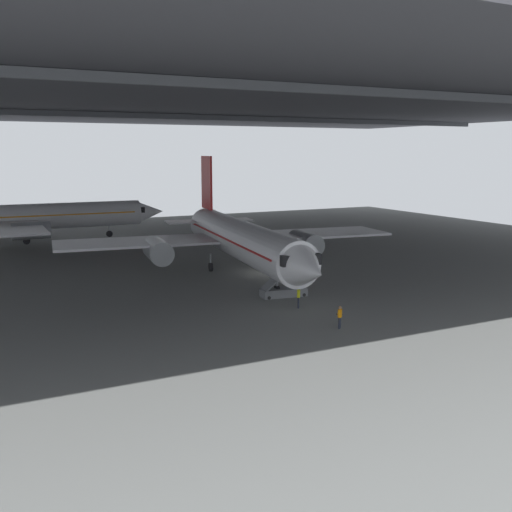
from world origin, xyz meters
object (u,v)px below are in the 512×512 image
(boarding_stairs, at_px, (284,288))
(crew_worker_near_nose, at_px, (340,316))
(airplane_main, at_px, (240,239))
(traffic_cone_orange, at_px, (339,311))
(crew_worker_by_stairs, at_px, (299,296))
(airplane_distant, at_px, (39,217))

(boarding_stairs, height_order, crew_worker_near_nose, boarding_stairs)
(airplane_main, xyz_separation_m, traffic_cone_orange, (0.12, -17.07, -3.16))
(airplane_main, distance_m, boarding_stairs, 10.56)
(airplane_main, relative_size, crew_worker_by_stairs, 21.36)
(airplane_main, xyz_separation_m, crew_worker_near_nose, (-1.90, -20.04, -2.55))
(airplane_main, xyz_separation_m, crew_worker_by_stairs, (-1.64, -14.07, -2.47))
(crew_worker_near_nose, bearing_deg, boarding_stairs, 83.11)
(airplane_main, distance_m, airplane_distant, 35.48)
(airplane_distant, bearing_deg, boarding_stairs, -71.46)
(crew_worker_by_stairs, bearing_deg, traffic_cone_orange, -59.61)
(boarding_stairs, bearing_deg, airplane_main, 85.99)
(crew_worker_by_stairs, bearing_deg, airplane_distant, 106.02)
(airplane_main, bearing_deg, crew_worker_near_nose, -95.43)
(boarding_stairs, relative_size, traffic_cone_orange, 7.77)
(crew_worker_near_nose, relative_size, crew_worker_by_stairs, 0.93)
(airplane_main, xyz_separation_m, airplane_distant, (-14.92, 32.18, -0.13))
(boarding_stairs, distance_m, airplane_distant, 44.75)
(airplane_distant, height_order, traffic_cone_orange, airplane_distant)
(traffic_cone_orange, bearing_deg, crew_worker_near_nose, -124.34)
(traffic_cone_orange, bearing_deg, crew_worker_by_stairs, 120.39)
(airplane_main, height_order, traffic_cone_orange, airplane_main)
(crew_worker_by_stairs, height_order, airplane_distant, airplane_distant)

